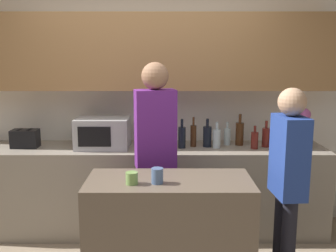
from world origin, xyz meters
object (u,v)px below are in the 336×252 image
(bottle_6, at_px, (253,140))
(bottle_3, at_px, (216,138))
(toaster, at_px, (24,139))
(cup_0, at_px, (131,178))
(potted_plant, at_px, (302,128))
(bottle_5, at_px, (238,133))
(cup_1, at_px, (156,176))
(microwave, at_px, (102,133))
(bottle_4, at_px, (226,136))
(bottle_1, at_px, (192,135))
(person_center, at_px, (287,174))
(bottle_2, at_px, (206,136))
(person_left, at_px, (154,144))
(bottle_7, at_px, (265,137))
(bottle_0, at_px, (181,137))

(bottle_6, bearing_deg, bottle_3, 174.83)
(toaster, bearing_deg, cup_0, -45.41)
(potted_plant, height_order, bottle_6, potted_plant)
(bottle_5, xyz_separation_m, cup_1, (-0.81, -1.27, -0.04))
(potted_plant, bearing_deg, microwave, -179.96)
(toaster, xyz_separation_m, bottle_3, (1.91, -0.02, 0.01))
(potted_plant, bearing_deg, bottle_4, 171.32)
(bottle_1, bearing_deg, potted_plant, -2.09)
(microwave, distance_m, cup_0, 1.26)
(person_center, bearing_deg, bottle_3, 17.84)
(microwave, xyz_separation_m, potted_plant, (1.99, 0.00, 0.05))
(bottle_6, height_order, cup_0, bottle_6)
(microwave, height_order, cup_0, microwave)
(bottle_2, relative_size, bottle_4, 1.20)
(bottle_1, distance_m, bottle_4, 0.36)
(toaster, height_order, bottle_1, bottle_1)
(bottle_3, relative_size, bottle_6, 1.13)
(cup_1, bearing_deg, person_center, 8.93)
(microwave, relative_size, bottle_1, 1.73)
(cup_1, xyz_separation_m, person_left, (-0.03, 0.62, 0.08))
(bottle_4, height_order, person_left, person_left)
(bottle_5, relative_size, bottle_7, 1.21)
(bottle_2, bearing_deg, bottle_3, -26.48)
(potted_plant, relative_size, bottle_3, 1.53)
(bottle_1, bearing_deg, person_center, -58.99)
(bottle_5, xyz_separation_m, bottle_7, (0.25, -0.07, -0.02))
(bottle_6, bearing_deg, potted_plant, 5.96)
(toaster, bearing_deg, person_center, -23.77)
(potted_plant, height_order, bottle_0, potted_plant)
(bottle_4, bearing_deg, bottle_2, -158.17)
(bottle_3, bearing_deg, bottle_6, -5.17)
(bottle_6, height_order, person_center, person_center)
(bottle_6, relative_size, cup_0, 2.64)
(person_left, distance_m, person_center, 1.11)
(bottle_4, xyz_separation_m, cup_0, (-0.86, -1.30, -0.02))
(bottle_1, distance_m, cup_1, 1.26)
(bottle_4, height_order, bottle_5, bottle_5)
(toaster, xyz_separation_m, person_left, (1.32, -0.55, 0.07))
(bottle_1, height_order, bottle_4, bottle_1)
(cup_0, bearing_deg, bottle_1, 67.50)
(bottle_2, height_order, bottle_3, bottle_2)
(bottle_0, height_order, bottle_7, bottle_0)
(bottle_3, relative_size, person_center, 0.16)
(cup_1, bearing_deg, cup_0, -174.94)
(microwave, height_order, bottle_0, microwave)
(person_left, xyz_separation_m, person_center, (1.00, -0.47, -0.12))
(bottle_4, bearing_deg, microwave, -174.81)
(bottle_4, relative_size, bottle_6, 1.04)
(bottle_7, bearing_deg, potted_plant, -3.90)
(microwave, xyz_separation_m, bottle_4, (1.26, 0.11, -0.06))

